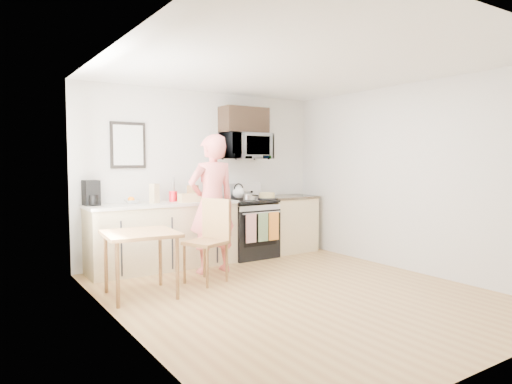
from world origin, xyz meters
TOP-DOWN VIEW (x-y plane):
  - floor at (0.00, 0.00)m, footprint 4.60×4.60m
  - back_wall at (0.00, 2.30)m, footprint 4.00×0.04m
  - front_wall at (0.00, -2.30)m, footprint 4.00×0.04m
  - left_wall at (-2.00, 0.00)m, footprint 0.04×4.60m
  - right_wall at (2.00, 0.00)m, footprint 0.04×4.60m
  - ceiling at (0.00, 0.00)m, footprint 4.00×4.60m
  - window at (-1.96, 0.80)m, footprint 0.06×1.40m
  - cabinet_left at (-0.80, 2.00)m, footprint 2.10×0.60m
  - countertop_left at (-0.80, 2.00)m, footprint 2.14×0.64m
  - cabinet_right at (1.43, 2.00)m, footprint 0.84×0.60m
  - countertop_right at (1.43, 2.00)m, footprint 0.88×0.64m
  - range at (0.63, 1.98)m, footprint 0.76×0.70m
  - microwave at (0.63, 2.08)m, footprint 0.76×0.51m
  - upper_cabinet at (0.63, 2.12)m, footprint 0.76×0.35m
  - wall_art at (-1.20, 2.28)m, footprint 0.50×0.04m
  - wall_trivet at (0.05, 2.28)m, footprint 0.20×0.02m
  - person at (-0.34, 1.41)m, footprint 0.69×0.45m
  - dining_table at (-1.53, 0.88)m, footprint 0.78×0.78m
  - chair at (-0.52, 1.04)m, footprint 0.61×0.58m
  - knife_block at (-0.29, 2.10)m, footprint 0.17×0.18m
  - utensil_crock at (-0.61, 2.10)m, footprint 0.12×0.12m
  - fruit_bowl at (-1.21, 2.12)m, footprint 0.23×0.23m
  - milk_carton at (-0.93, 2.01)m, footprint 0.14×0.14m
  - coffee_maker at (-1.75, 2.14)m, footprint 0.20×0.29m
  - bread_bag at (-0.44, 1.88)m, footprint 0.34×0.16m
  - cake at (0.88, 1.83)m, footprint 0.30×0.30m
  - kettle at (0.53, 2.12)m, footprint 0.20×0.20m
  - pot at (0.54, 1.83)m, footprint 0.18×0.31m

SIDE VIEW (x-z plane):
  - floor at x=0.00m, z-range 0.00..0.00m
  - range at x=0.63m, z-range -0.14..1.02m
  - cabinet_left at x=-0.80m, z-range 0.00..0.90m
  - cabinet_right at x=1.43m, z-range 0.00..0.90m
  - dining_table at x=-1.53m, z-range 0.28..1.02m
  - chair at x=-0.52m, z-range 0.15..1.20m
  - countertop_left at x=-0.80m, z-range 0.90..0.94m
  - countertop_right at x=1.43m, z-range 0.90..0.94m
  - person at x=-0.34m, z-range 0.00..1.89m
  - pot at x=0.54m, z-range 0.93..1.02m
  - cake at x=0.88m, z-range 0.92..1.02m
  - fruit_bowl at x=-1.21m, z-range 0.93..1.03m
  - bread_bag at x=-0.44m, z-range 0.94..1.06m
  - kettle at x=0.53m, z-range 0.91..1.15m
  - knife_block at x=-0.29m, z-range 0.94..1.17m
  - milk_carton at x=-0.93m, z-range 0.94..1.21m
  - utensil_crock at x=-0.61m, z-range 0.90..1.26m
  - coffee_maker at x=-1.75m, z-range 0.93..1.26m
  - back_wall at x=0.00m, z-range 0.00..2.60m
  - front_wall at x=0.00m, z-range 0.00..2.60m
  - left_wall at x=-2.00m, z-range 0.00..2.60m
  - right_wall at x=2.00m, z-range 0.00..2.60m
  - wall_trivet at x=0.05m, z-range 1.20..1.40m
  - window at x=-1.96m, z-range 0.80..2.30m
  - wall_art at x=-1.20m, z-range 1.43..2.08m
  - microwave at x=0.63m, z-range 1.55..1.97m
  - upper_cabinet at x=0.63m, z-range 1.98..2.38m
  - ceiling at x=0.00m, z-range 2.58..2.62m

